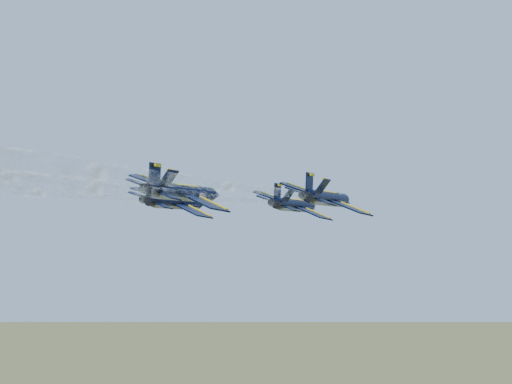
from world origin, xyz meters
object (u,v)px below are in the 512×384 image
at_px(jet_lead, 295,205).
at_px(jet_left, 176,202).
at_px(jet_right, 328,198).
at_px(jet_slot, 184,192).

xyz_separation_m(jet_lead, jet_left, (-10.06, -12.73, 0.00)).
distance_m(jet_right, jet_slot, 18.01).
bearing_deg(jet_left, jet_right, 2.09).
height_order(jet_lead, jet_slot, same).
height_order(jet_lead, jet_right, same).
bearing_deg(jet_right, jet_lead, 126.52).
xyz_separation_m(jet_right, jet_slot, (-9.09, -15.54, 0.00)).
distance_m(jet_left, jet_slot, 17.20).
distance_m(jet_lead, jet_left, 16.23).
relative_size(jet_right, jet_slot, 1.00).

